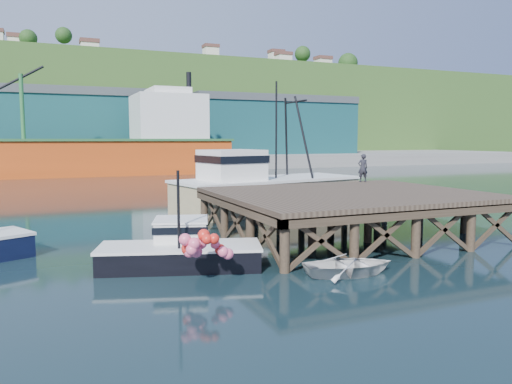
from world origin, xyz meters
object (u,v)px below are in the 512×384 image
boat_black (181,249)px  dockworker (363,168)px  trawler (264,185)px  dinghy (349,265)px

boat_black → dockworker: (12.65, 6.87, 2.29)m
trawler → dinghy: trawler is taller
boat_black → dockworker: dockworker is taller
dockworker → boat_black: bearing=40.3°
boat_black → trawler: bearing=71.2°
boat_black → dinghy: 6.04m
trawler → dinghy: size_ratio=4.12×
dinghy → dockworker: dockworker is taller
trawler → boat_black: bearing=-137.5°
boat_black → trawler: (8.50, 11.67, 1.05)m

